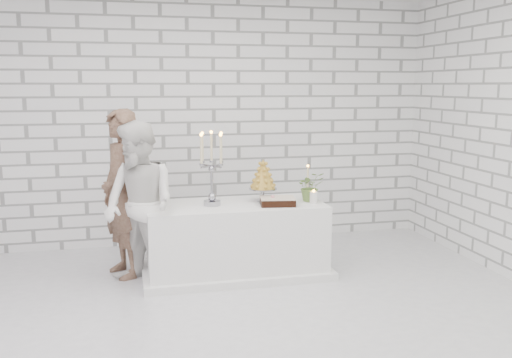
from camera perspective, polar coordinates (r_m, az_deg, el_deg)
name	(u,v)px	position (r m, az deg, el deg)	size (l,w,h in m)	color
ground	(225,323)	(4.78, -3.17, -14.51)	(6.00, 5.00, 0.01)	silver
wall_back	(189,122)	(6.85, -6.91, 5.77)	(6.00, 0.01, 3.00)	white
wall_front	(343,214)	(1.99, 8.91, -3.54)	(6.00, 0.01, 3.00)	white
cake_table	(236,239)	(5.80, -2.08, -6.16)	(1.80, 0.80, 0.75)	white
groom	(122,194)	(5.81, -13.58, -1.49)	(0.63, 0.41, 1.72)	#4F3527
bride	(140,206)	(5.43, -11.83, -2.72)	(0.79, 0.61, 1.62)	white
candelabra	(212,168)	(5.57, -4.56, 1.10)	(0.31, 0.31, 0.76)	#9796A0
croquembouche	(263,180)	(5.77, 0.72, -0.14)	(0.29, 0.29, 0.45)	olive
chocolate_cake	(278,201)	(5.63, 2.22, -2.29)	(0.35, 0.25, 0.08)	black
pillar_candle	(314,198)	(5.74, 5.92, -1.90)	(0.08, 0.08, 0.12)	white
extra_taper	(308,181)	(6.11, 5.31, -0.23)	(0.06, 0.06, 0.32)	beige
flowers	(310,186)	(5.83, 5.58, -0.77)	(0.28, 0.24, 0.31)	#3F642A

